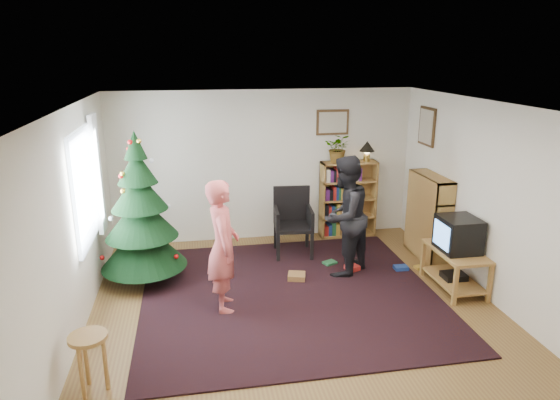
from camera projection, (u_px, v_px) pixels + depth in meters
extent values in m
plane|color=brown|center=(294.00, 306.00, 6.29)|extent=(5.00, 5.00, 0.00)
plane|color=white|center=(296.00, 105.00, 5.57)|extent=(5.00, 5.00, 0.00)
cube|color=silver|center=(264.00, 166.00, 8.29)|extent=(5.00, 0.02, 2.50)
cube|color=silver|center=(367.00, 317.00, 3.57)|extent=(5.00, 0.02, 2.50)
cube|color=silver|center=(74.00, 224.00, 5.51)|extent=(0.02, 5.00, 2.50)
cube|color=silver|center=(487.00, 201.00, 6.36)|extent=(0.02, 5.00, 2.50)
cube|color=black|center=(290.00, 294.00, 6.57)|extent=(3.80, 3.60, 0.02)
cube|color=silver|center=(85.00, 188.00, 6.01)|extent=(0.04, 1.20, 1.40)
cube|color=white|center=(98.00, 174.00, 6.67)|extent=(0.06, 0.35, 1.60)
cube|color=#4C3319|center=(333.00, 122.00, 8.26)|extent=(0.55, 0.03, 0.42)
cube|color=beige|center=(333.00, 122.00, 8.26)|extent=(0.47, 0.01, 0.34)
cube|color=#4C3319|center=(427.00, 126.00, 7.80)|extent=(0.03, 0.50, 0.60)
cube|color=beige|center=(427.00, 126.00, 7.80)|extent=(0.01, 0.42, 0.52)
cylinder|color=#3F2816|center=(146.00, 273.00, 6.95)|extent=(0.11, 0.11, 0.23)
cone|color=black|center=(143.00, 243.00, 6.83)|extent=(1.16, 1.16, 0.66)
cone|color=black|center=(141.00, 216.00, 6.71)|extent=(0.98, 0.98, 0.58)
cone|color=black|center=(139.00, 190.00, 6.61)|extent=(0.75, 0.75, 0.52)
cone|color=black|center=(137.00, 167.00, 6.52)|extent=(0.53, 0.53, 0.45)
cone|color=black|center=(135.00, 145.00, 6.44)|extent=(0.30, 0.30, 0.38)
cube|color=olive|center=(348.00, 199.00, 8.55)|extent=(0.95, 0.30, 1.30)
cube|color=olive|center=(349.00, 163.00, 8.37)|extent=(0.95, 0.30, 0.03)
cube|color=olive|center=(428.00, 217.00, 7.62)|extent=(0.30, 0.95, 1.30)
cube|color=olive|center=(432.00, 177.00, 7.44)|extent=(0.30, 0.95, 0.03)
cube|color=olive|center=(456.00, 251.00, 6.61)|extent=(0.53, 0.96, 0.04)
cube|color=olive|center=(455.00, 287.00, 6.23)|extent=(0.05, 0.05, 0.51)
cube|color=olive|center=(490.00, 284.00, 6.31)|extent=(0.05, 0.05, 0.51)
cube|color=olive|center=(423.00, 259.00, 7.08)|extent=(0.05, 0.05, 0.51)
cube|color=olive|center=(454.00, 256.00, 7.16)|extent=(0.05, 0.05, 0.51)
cube|color=olive|center=(453.00, 280.00, 6.73)|extent=(0.49, 0.92, 0.03)
cube|color=black|center=(454.00, 276.00, 6.72)|extent=(0.30, 0.25, 0.08)
cube|color=black|center=(458.00, 234.00, 6.54)|extent=(0.47, 0.52, 0.45)
cube|color=#5DA4FF|center=(441.00, 235.00, 6.50)|extent=(0.01, 0.40, 0.33)
cube|color=black|center=(293.00, 227.00, 7.73)|extent=(0.62, 0.62, 0.05)
cube|color=black|center=(290.00, 204.00, 7.90)|extent=(0.58, 0.10, 0.57)
cube|color=black|center=(280.00, 248.00, 7.51)|extent=(0.05, 0.05, 0.47)
cube|color=black|center=(313.00, 246.00, 7.60)|extent=(0.05, 0.05, 0.47)
cube|color=black|center=(274.00, 236.00, 8.00)|extent=(0.05, 0.05, 0.47)
cube|color=black|center=(305.00, 234.00, 8.09)|extent=(0.05, 0.05, 0.47)
cylinder|color=olive|center=(88.00, 337.00, 4.55)|extent=(0.35, 0.35, 0.04)
cylinder|color=olive|center=(105.00, 364.00, 4.66)|extent=(0.04, 0.04, 0.55)
cylinder|color=olive|center=(86.00, 359.00, 4.73)|extent=(0.04, 0.04, 0.55)
cylinder|color=olive|center=(81.00, 373.00, 4.52)|extent=(0.04, 0.04, 0.55)
imported|color=#BF4E4C|center=(223.00, 246.00, 6.01)|extent=(0.40, 0.61, 1.65)
imported|color=black|center=(344.00, 216.00, 6.98)|extent=(1.06, 1.04, 1.72)
imported|color=gray|center=(338.00, 148.00, 8.26)|extent=(0.55, 0.52, 0.48)
cylinder|color=#A57F33|center=(367.00, 158.00, 8.40)|extent=(0.11, 0.11, 0.11)
sphere|color=#FFD88C|center=(367.00, 151.00, 8.37)|extent=(0.11, 0.11, 0.11)
cone|color=black|center=(367.00, 146.00, 8.34)|extent=(0.26, 0.26, 0.17)
cube|color=#A51E19|center=(352.00, 268.00, 7.27)|extent=(0.20, 0.20, 0.08)
cube|color=navy|center=(401.00, 268.00, 7.28)|extent=(0.20, 0.20, 0.08)
cube|color=#1E592D|center=(330.00, 262.00, 7.48)|extent=(0.20, 0.20, 0.08)
cube|color=gold|center=(419.00, 266.00, 7.36)|extent=(0.20, 0.20, 0.08)
cube|color=brown|center=(297.00, 277.00, 6.98)|extent=(0.20, 0.20, 0.08)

